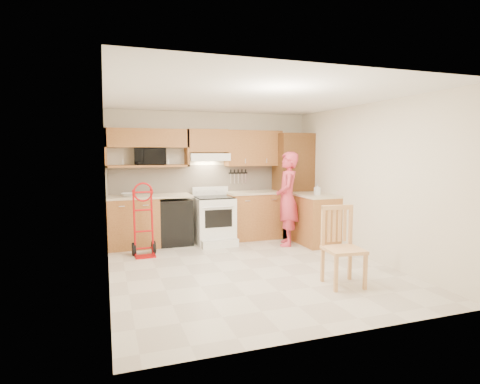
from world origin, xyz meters
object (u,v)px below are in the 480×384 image
microwave (150,156)px  dining_chair (344,247)px  person (287,199)px  range (215,216)px  hand_truck (144,223)px

microwave → dining_chair: size_ratio=0.55×
microwave → person: 2.66m
range → hand_truck: hand_truck is taller
microwave → hand_truck: bearing=-101.5°
hand_truck → person: bearing=-3.2°
range → microwave: bearing=163.7°
person → hand_truck: (-2.59, 0.06, -0.31)m
microwave → range: microwave is taller
hand_truck → microwave: bearing=73.8°
person → dining_chair: 2.31m
microwave → person: (2.38, -0.89, -0.78)m
hand_truck → dining_chair: 3.27m
microwave → range: (1.15, -0.34, -1.12)m
microwave → person: bearing=-17.6°
range → dining_chair: 2.97m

